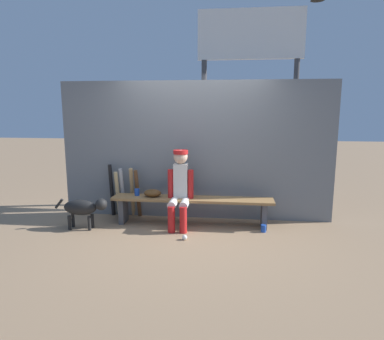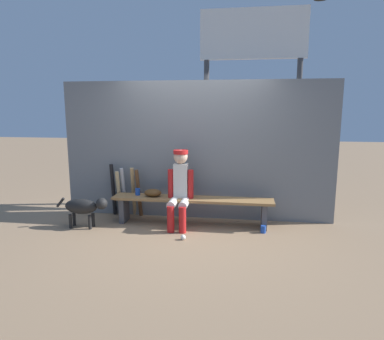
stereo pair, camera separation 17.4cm
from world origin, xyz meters
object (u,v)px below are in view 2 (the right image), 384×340
dugout_bench (192,204)px  bat_wood_natural (119,194)px  baseball_glove (153,193)px  bat_wood_tan (133,192)px  baseball (183,237)px  bat_wood_dark (139,193)px  bat_aluminum_silver (124,192)px  bat_aluminum_black (113,190)px  scoreboard (256,60)px  cup_on_bench (138,192)px  dog (85,207)px  cup_on_ground (263,229)px  player_seated (180,186)px

dugout_bench → bat_wood_natural: bearing=170.1°
baseball_glove → bat_wood_tan: size_ratio=0.32×
dugout_bench → baseball: 0.73m
baseball_glove → baseball: 1.01m
bat_wood_dark → bat_aluminum_silver: 0.28m
baseball_glove → bat_wood_tan: bearing=144.3°
bat_aluminum_black → scoreboard: bearing=24.5°
bat_aluminum_silver → bat_wood_tan: bearing=12.4°
dugout_bench → baseball_glove: baseball_glove is taller
bat_aluminum_black → cup_on_bench: size_ratio=8.25×
baseball_glove → cup_on_bench: 0.27m
baseball → cup_on_bench: 1.22m
dog → bat_aluminum_black: bearing=73.2°
cup_on_bench → bat_aluminum_silver: bearing=144.9°
cup_on_ground → bat_wood_natural: bearing=169.8°
baseball_glove → bat_wood_tan: 0.53m
bat_aluminum_silver → cup_on_bench: 0.39m
bat_wood_dark → bat_wood_natural: bearing=-177.2°
dugout_bench → bat_wood_tan: size_ratio=2.95×
bat_wood_dark → baseball: bat_wood_dark is taller
baseball_glove → cup_on_bench: baseball_glove is taller
bat_wood_dark → baseball: bearing=-44.4°
bat_wood_tan → bat_wood_natural: size_ratio=1.08×
bat_wood_natural → cup_on_bench: size_ratio=7.31×
dog → baseball_glove: bearing=21.1°
player_seated → baseball_glove: player_seated is taller
dog → cup_on_bench: bearing=30.9°
bat_wood_natural → dog: bat_wood_natural is taller
bat_wood_tan → cup_on_ground: size_ratio=7.88×
baseball_glove → baseball: bearing=-47.4°
cup_on_ground → scoreboard: 3.10m
bat_wood_tan → cup_on_bench: size_ratio=7.88×
cup_on_bench → dog: (-0.72, -0.43, -0.16)m
baseball_glove → bat_aluminum_silver: size_ratio=0.33×
baseball_glove → scoreboard: bearing=40.8°
baseball_glove → bat_aluminum_silver: 0.65m
bat_wood_dark → dog: bearing=-137.5°
bat_wood_tan → cup_on_ground: bat_wood_tan is taller
baseball → dog: (-1.60, 0.28, 0.30)m
baseball_glove → cup_on_ground: size_ratio=2.55×
bat_wood_tan → cup_on_ground: (2.18, -0.52, -0.38)m
scoreboard → dugout_bench: bearing=-124.9°
bat_aluminum_silver → cup_on_ground: (2.34, -0.48, -0.37)m
cup_on_bench → scoreboard: (1.88, 1.34, 2.21)m
bat_aluminum_black → baseball: bat_aluminum_black is taller
bat_wood_natural → scoreboard: scoreboard is taller
dugout_bench → cup_on_bench: cup_on_bench is taller
player_seated → cup_on_bench: (-0.73, 0.16, -0.15)m
bat_wood_natural → cup_on_bench: (0.39, -0.17, 0.10)m
dugout_bench → baseball: size_ratio=34.62×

